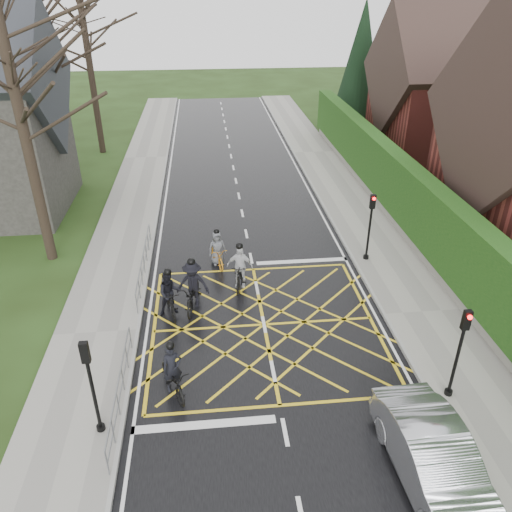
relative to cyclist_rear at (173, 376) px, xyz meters
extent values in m
plane|color=black|center=(3.15, 3.04, -0.60)|extent=(120.00, 120.00, 0.00)
cube|color=black|center=(3.15, 3.04, -0.59)|extent=(9.00, 80.00, 0.01)
cube|color=gray|center=(9.15, 3.04, -0.52)|extent=(3.00, 80.00, 0.15)
cube|color=gray|center=(-2.85, 3.04, -0.52)|extent=(3.00, 80.00, 0.15)
cube|color=slate|center=(10.90, 9.04, -0.25)|extent=(0.50, 38.00, 0.70)
cube|color=#11360E|center=(10.90, 9.04, 1.50)|extent=(0.90, 38.00, 2.80)
cube|color=maroon|center=(17.90, 21.04, 2.40)|extent=(9.00, 8.00, 6.00)
cube|color=#31221D|center=(17.90, 21.04, 5.30)|extent=(9.80, 8.80, 8.80)
cube|color=maroon|center=(20.60, 21.04, 7.90)|extent=(0.70, 0.70, 1.60)
cylinder|color=black|center=(13.90, 29.04, 0.00)|extent=(0.50, 0.50, 1.20)
cone|color=black|center=(13.90, 29.04, 4.40)|extent=(4.60, 4.60, 10.00)
cylinder|color=black|center=(-5.85, 9.04, 4.90)|extent=(0.44, 0.44, 11.00)
cylinder|color=black|center=(-6.85, 17.04, 5.40)|extent=(0.44, 0.44, 12.00)
cylinder|color=black|center=(-6.15, 25.04, 4.40)|extent=(0.44, 0.44, 10.00)
cylinder|color=slate|center=(-1.50, -0.46, 0.40)|extent=(0.05, 5.00, 0.05)
cylinder|color=slate|center=(-1.50, -0.46, -0.05)|extent=(0.04, 5.00, 0.04)
cylinder|color=slate|center=(-1.50, -2.96, -0.10)|extent=(0.04, 0.04, 1.00)
cylinder|color=slate|center=(-1.50, 2.04, -0.10)|extent=(0.04, 0.04, 1.00)
cylinder|color=slate|center=(-1.50, 7.04, 0.40)|extent=(0.05, 6.00, 0.05)
cylinder|color=slate|center=(-1.50, 7.04, -0.05)|extent=(0.04, 6.00, 0.04)
cylinder|color=slate|center=(-1.50, 4.04, -0.10)|extent=(0.04, 0.04, 1.00)
cylinder|color=slate|center=(-1.50, 10.04, -0.10)|extent=(0.04, 0.04, 1.00)
cylinder|color=black|center=(8.25, 7.24, 0.90)|extent=(0.10, 0.10, 3.00)
cylinder|color=black|center=(8.25, 7.24, -0.45)|extent=(0.24, 0.24, 0.30)
cube|color=black|center=(8.25, 7.24, 2.30)|extent=(0.22, 0.16, 0.62)
sphere|color=#FF0C0C|center=(8.25, 7.12, 2.48)|extent=(0.14, 0.14, 0.14)
cylinder|color=black|center=(8.25, -1.16, 0.90)|extent=(0.10, 0.10, 3.00)
cylinder|color=black|center=(8.25, -1.16, -0.45)|extent=(0.24, 0.24, 0.30)
cube|color=black|center=(8.25, -1.16, 2.30)|extent=(0.22, 0.16, 0.62)
sphere|color=#FF0C0C|center=(8.25, -1.28, 2.48)|extent=(0.14, 0.14, 0.14)
cylinder|color=black|center=(-1.95, -1.46, 0.90)|extent=(0.10, 0.10, 3.00)
cylinder|color=black|center=(-1.95, -1.46, -0.45)|extent=(0.24, 0.24, 0.30)
cube|color=black|center=(-1.95, -1.46, 2.30)|extent=(0.22, 0.16, 0.62)
sphere|color=#FF0C0C|center=(-1.95, -1.34, 2.48)|extent=(0.14, 0.14, 0.14)
imported|color=black|center=(0.00, -0.03, -0.10)|extent=(1.33, 2.00, 0.99)
imported|color=black|center=(0.00, 0.07, 0.25)|extent=(0.72, 0.61, 1.68)
sphere|color=black|center=(0.00, 0.07, 1.11)|extent=(0.26, 0.26, 0.26)
imported|color=black|center=(-0.26, 4.05, -0.01)|extent=(0.97, 2.02, 1.17)
imported|color=black|center=(-0.26, 4.15, 0.30)|extent=(1.00, 0.85, 1.79)
sphere|color=black|center=(-0.26, 4.15, 1.21)|extent=(0.28, 0.28, 0.28)
imported|color=black|center=(0.59, 4.45, -0.03)|extent=(1.10, 2.26, 1.14)
imported|color=black|center=(0.59, 4.55, 0.37)|extent=(1.35, 0.92, 1.93)
sphere|color=black|center=(0.59, 4.55, 1.36)|extent=(0.30, 0.30, 0.30)
imported|color=black|center=(2.48, 5.72, 0.00)|extent=(0.94, 2.06, 1.19)
imported|color=silver|center=(2.48, 5.82, 0.32)|extent=(1.14, 0.65, 1.82)
sphere|color=black|center=(2.48, 5.82, 1.25)|extent=(0.29, 0.29, 0.29)
imported|color=#BD7617|center=(1.63, 7.64, -0.13)|extent=(1.01, 1.85, 0.92)
imported|color=#515358|center=(1.63, 7.74, 0.19)|extent=(0.86, 0.66, 1.57)
sphere|color=black|center=(1.63, 7.74, 0.99)|extent=(0.25, 0.25, 0.25)
imported|color=#B2B4B9|center=(6.54, -3.89, 0.18)|extent=(1.87, 4.79, 1.55)
camera|label=1|loc=(1.32, -11.62, 10.52)|focal=35.00mm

